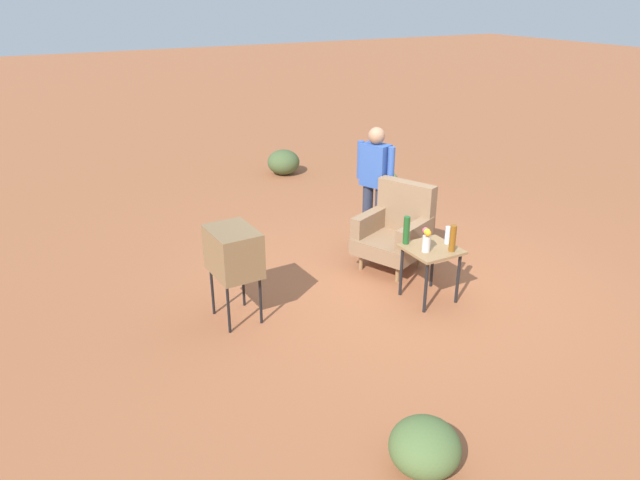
{
  "coord_description": "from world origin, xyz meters",
  "views": [
    {
      "loc": [
        5.17,
        -3.93,
        3.28
      ],
      "look_at": [
        -0.18,
        -1.02,
        0.65
      ],
      "focal_mm": 33.0,
      "sensor_mm": 36.0,
      "label": 1
    }
  ],
  "objects_px": {
    "person_standing": "(375,180)",
    "side_table": "(431,256)",
    "armchair": "(396,229)",
    "bottle_wine_green": "(406,230)",
    "bottle_tall_amber": "(453,238)",
    "bottle_short_clear": "(448,235)",
    "flower_vase": "(427,239)",
    "tv_on_stand": "(234,252)"
  },
  "relations": [
    {
      "from": "person_standing",
      "to": "side_table",
      "type": "bearing_deg",
      "value": -10.11
    },
    {
      "from": "armchair",
      "to": "side_table",
      "type": "xyz_separation_m",
      "value": [
        0.91,
        -0.18,
        0.04
      ]
    },
    {
      "from": "bottle_wine_green",
      "to": "bottle_tall_amber",
      "type": "xyz_separation_m",
      "value": [
        0.41,
        0.32,
        -0.01
      ]
    },
    {
      "from": "side_table",
      "to": "bottle_tall_amber",
      "type": "distance_m",
      "value": 0.33
    },
    {
      "from": "armchair",
      "to": "bottle_wine_green",
      "type": "height_order",
      "value": "armchair"
    },
    {
      "from": "side_table",
      "to": "bottle_short_clear",
      "type": "relative_size",
      "value": 3.18
    },
    {
      "from": "bottle_wine_green",
      "to": "side_table",
      "type": "bearing_deg",
      "value": 37.21
    },
    {
      "from": "person_standing",
      "to": "flower_vase",
      "type": "relative_size",
      "value": 6.19
    },
    {
      "from": "side_table",
      "to": "person_standing",
      "type": "bearing_deg",
      "value": 169.89
    },
    {
      "from": "person_standing",
      "to": "bottle_wine_green",
      "type": "xyz_separation_m",
      "value": [
        1.34,
        -0.46,
        -0.14
      ]
    },
    {
      "from": "side_table",
      "to": "bottle_tall_amber",
      "type": "height_order",
      "value": "bottle_tall_amber"
    },
    {
      "from": "bottle_tall_amber",
      "to": "bottle_short_clear",
      "type": "relative_size",
      "value": 1.5
    },
    {
      "from": "side_table",
      "to": "bottle_short_clear",
      "type": "distance_m",
      "value": 0.3
    },
    {
      "from": "bottle_wine_green",
      "to": "bottle_short_clear",
      "type": "bearing_deg",
      "value": 61.34
    },
    {
      "from": "side_table",
      "to": "bottle_wine_green",
      "type": "height_order",
      "value": "bottle_wine_green"
    },
    {
      "from": "bottle_tall_amber",
      "to": "flower_vase",
      "type": "bearing_deg",
      "value": -116.6
    },
    {
      "from": "tv_on_stand",
      "to": "bottle_wine_green",
      "type": "distance_m",
      "value": 1.93
    },
    {
      "from": "bottle_short_clear",
      "to": "person_standing",
      "type": "bearing_deg",
      "value": 178.12
    },
    {
      "from": "bottle_tall_amber",
      "to": "flower_vase",
      "type": "relative_size",
      "value": 1.13
    },
    {
      "from": "armchair",
      "to": "bottle_short_clear",
      "type": "xyz_separation_m",
      "value": [
        0.89,
        0.05,
        0.24
      ]
    },
    {
      "from": "bottle_tall_amber",
      "to": "bottle_short_clear",
      "type": "distance_m",
      "value": 0.21
    },
    {
      "from": "side_table",
      "to": "bottle_wine_green",
      "type": "relative_size",
      "value": 1.99
    },
    {
      "from": "bottle_tall_amber",
      "to": "armchair",
      "type": "bearing_deg",
      "value": 177.96
    },
    {
      "from": "person_standing",
      "to": "bottle_wine_green",
      "type": "height_order",
      "value": "person_standing"
    },
    {
      "from": "person_standing",
      "to": "bottle_short_clear",
      "type": "xyz_separation_m",
      "value": [
        1.56,
        -0.05,
        -0.2
      ]
    },
    {
      "from": "armchair",
      "to": "tv_on_stand",
      "type": "relative_size",
      "value": 1.03
    },
    {
      "from": "side_table",
      "to": "bottle_tall_amber",
      "type": "xyz_separation_m",
      "value": [
        0.17,
        0.14,
        0.24
      ]
    },
    {
      "from": "side_table",
      "to": "flower_vase",
      "type": "relative_size",
      "value": 2.4
    },
    {
      "from": "bottle_wine_green",
      "to": "bottle_tall_amber",
      "type": "height_order",
      "value": "bottle_wine_green"
    },
    {
      "from": "bottle_tall_amber",
      "to": "flower_vase",
      "type": "distance_m",
      "value": 0.28
    },
    {
      "from": "tv_on_stand",
      "to": "flower_vase",
      "type": "height_order",
      "value": "tv_on_stand"
    },
    {
      "from": "tv_on_stand",
      "to": "flower_vase",
      "type": "bearing_deg",
      "value": 70.84
    },
    {
      "from": "bottle_short_clear",
      "to": "flower_vase",
      "type": "height_order",
      "value": "flower_vase"
    },
    {
      "from": "flower_vase",
      "to": "person_standing",
      "type": "bearing_deg",
      "value": 166.21
    },
    {
      "from": "tv_on_stand",
      "to": "side_table",
      "type": "bearing_deg",
      "value": 72.96
    },
    {
      "from": "flower_vase",
      "to": "bottle_tall_amber",
      "type": "bearing_deg",
      "value": 63.4
    },
    {
      "from": "bottle_wine_green",
      "to": "bottle_short_clear",
      "type": "distance_m",
      "value": 0.47
    },
    {
      "from": "person_standing",
      "to": "bottle_tall_amber",
      "type": "xyz_separation_m",
      "value": [
        1.74,
        -0.14,
        -0.15
      ]
    },
    {
      "from": "bottle_short_clear",
      "to": "flower_vase",
      "type": "relative_size",
      "value": 0.75
    },
    {
      "from": "person_standing",
      "to": "flower_vase",
      "type": "height_order",
      "value": "person_standing"
    },
    {
      "from": "person_standing",
      "to": "tv_on_stand",
      "type": "bearing_deg",
      "value": -68.2
    },
    {
      "from": "person_standing",
      "to": "bottle_tall_amber",
      "type": "relative_size",
      "value": 5.47
    }
  ]
}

